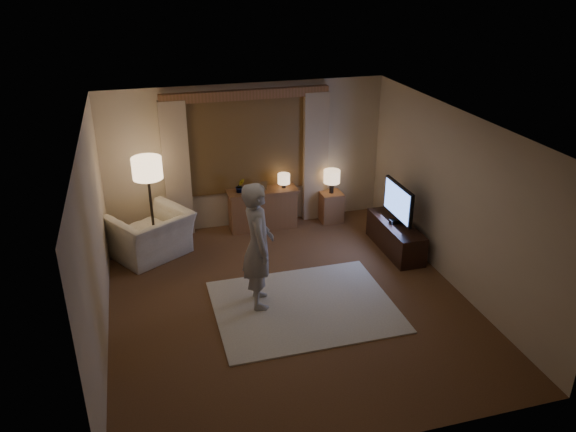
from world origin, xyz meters
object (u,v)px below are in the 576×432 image
object	(u,v)px
sideboard	(263,210)
person	(258,245)
tv_stand	(395,237)
armchair	(151,235)
side_table	(331,207)

from	to	relation	value
sideboard	person	xyz separation A→B (m)	(-0.63, -2.45, 0.58)
sideboard	tv_stand	bearing A→B (deg)	-37.08
sideboard	armchair	bearing A→B (deg)	-164.25
sideboard	armchair	size ratio (longest dim) A/B	1.03
armchair	person	bearing A→B (deg)	94.84
armchair	tv_stand	distance (m)	4.05
tv_stand	armchair	bearing A→B (deg)	167.17
armchair	person	size ratio (longest dim) A/B	0.64
side_table	person	bearing A→B (deg)	-128.83
sideboard	side_table	bearing A→B (deg)	-2.21
side_table	person	distance (m)	3.14
sideboard	tv_stand	world-z (taller)	sideboard
tv_stand	person	bearing A→B (deg)	-159.15
tv_stand	person	size ratio (longest dim) A/B	0.77
armchair	side_table	bearing A→B (deg)	157.45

